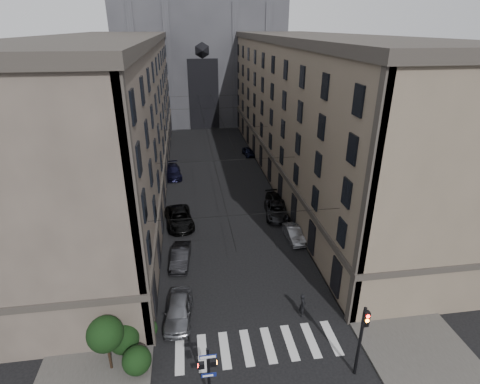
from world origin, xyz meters
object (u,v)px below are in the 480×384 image
car_left_midfar (179,218)px  car_right_midnear (276,210)px  car_right_far (248,152)px  pedestrian (303,305)px  car_right_near (294,234)px  car_left_far (173,171)px  car_left_midnear (181,256)px  traffic_light_right (362,334)px  gothic_tower (199,36)px  car_left_near (179,310)px  pedestrian_signal_left (208,371)px  car_right_midfar (276,201)px

car_left_midfar → car_right_midnear: car_left_midfar is taller
car_right_far → pedestrian: (-2.24, -37.75, 0.33)m
car_right_near → car_left_far: bearing=120.5°
car_left_far → car_left_midnear: bearing=-93.4°
traffic_light_right → car_left_midfar: bearing=117.4°
traffic_light_right → gothic_tower: bearing=94.4°
gothic_tower → pedestrian: gothic_tower is taller
car_left_near → car_right_far: (11.37, 36.81, -0.18)m
car_left_midnear → pedestrian_signal_left: bearing=-77.5°
car_left_near → pedestrian: size_ratio=2.48×
car_left_near → car_right_near: 15.02m
gothic_tower → car_right_midfar: gothic_tower is taller
car_left_midnear → car_right_far: (11.21, 29.65, -0.10)m
car_right_near → car_right_far: car_right_near is taller
car_left_midfar → car_right_midfar: bearing=8.4°
pedestrian → car_right_far: bearing=7.1°
pedestrian_signal_left → car_right_near: 19.28m
car_left_near → car_left_far: 29.07m
car_left_far → car_right_midfar: (12.40, -11.46, -0.16)m
gothic_tower → car_left_midnear: bearing=-94.9°
traffic_light_right → car_right_midnear: traffic_light_right is taller
pedestrian_signal_left → car_right_near: bearing=59.6°
car_left_far → car_left_near: bearing=-94.4°
traffic_light_right → car_right_far: size_ratio=1.39×
car_right_midnear → car_left_midfar: bearing=-169.5°
car_left_midnear → car_right_midnear: car_left_midnear is taller
traffic_light_right → pedestrian: traffic_light_right is taller
car_right_far → car_left_far: bearing=-154.0°
pedestrian_signal_left → car_left_far: bearing=94.3°
pedestrian_signal_left → car_right_midfar: (9.71, 24.48, -1.69)m
car_right_midnear → car_right_midfar: car_right_midnear is taller
car_left_midnear → car_left_midfar: 7.31m
traffic_light_right → car_left_midnear: 17.53m
car_left_midnear → car_right_near: size_ratio=1.12×
car_left_far → car_right_far: size_ratio=1.46×
pedestrian → car_left_far: bearing=29.0°
car_right_far → gothic_tower: bearing=95.3°
car_left_midnear → car_right_midfar: size_ratio=1.03×
gothic_tower → car_right_far: gothic_tower is taller
car_left_midfar → car_right_near: 12.40m
gothic_tower → car_left_far: gothic_tower is taller
traffic_light_right → car_left_near: bearing=149.3°
car_right_midfar → pedestrian: bearing=-100.1°
gothic_tower → car_right_midfar: 52.26m
car_left_midfar → car_right_midnear: (10.87, 0.52, -0.09)m
gothic_tower → pedestrian: bearing=-86.7°
traffic_light_right → car_right_far: bearing=89.4°
car_right_near → pedestrian: pedestrian is taller
car_left_midnear → pedestrian: bearing=-36.1°
traffic_light_right → car_left_near: 12.90m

